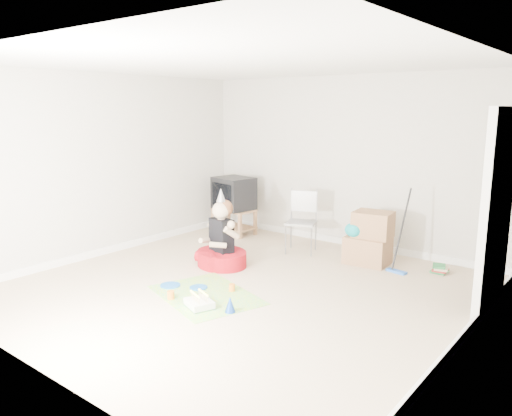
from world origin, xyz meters
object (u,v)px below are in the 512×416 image
Objects in this scene: cardboard_boxes at (369,239)px; seated_woman at (222,249)px; tv_stand at (234,219)px; folding_chair at (301,223)px; crt_tv at (234,193)px; birthday_cake at (199,304)px.

seated_woman reaches higher than cardboard_boxes.
folding_chair reaches higher than tv_stand.
crt_tv is (0.00, -0.00, 0.44)m from tv_stand.
tv_stand is 1.16× the size of crt_tv.
cardboard_boxes is (2.54, -0.11, -0.35)m from crt_tv.
seated_woman reaches higher than crt_tv.
crt_tv is at bearing 125.19° from seated_woman.
folding_chair is 2.51× the size of birthday_cake.
crt_tv is at bearing 171.26° from folding_chair.
folding_chair is at bearing 97.00° from birthday_cake.
folding_chair reaches higher than birthday_cake.
tv_stand is at bearing 156.45° from crt_tv.
seated_woman is at bearing -44.66° from crt_tv.
folding_chair is 1.27× the size of cardboard_boxes.
folding_chair is 0.87× the size of seated_woman.
seated_woman is (-0.49, -1.21, -0.22)m from folding_chair.
folding_chair is 1.04m from cardboard_boxes.
birthday_cake is at bearing -56.02° from tv_stand.
crt_tv is at bearing 177.42° from cardboard_boxes.
tv_stand is 1.94× the size of birthday_cake.
tv_stand is 0.67× the size of seated_woman.
cardboard_boxes is at bearing -2.58° from tv_stand.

